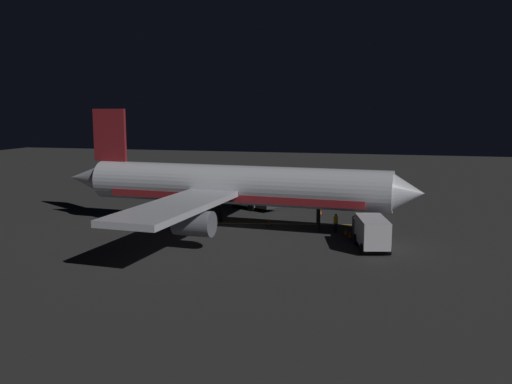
% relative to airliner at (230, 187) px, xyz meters
% --- Properties ---
extents(ground_plane, '(180.00, 180.00, 0.20)m').
position_rel_airliner_xyz_m(ground_plane, '(0.04, 0.60, -4.02)').
color(ground_plane, '#2F2F2F').
extents(apron_guide_stripe, '(3.77, 18.20, 0.01)m').
position_rel_airliner_xyz_m(apron_guide_stripe, '(-2.60, 4.60, -3.92)').
color(apron_guide_stripe, gold).
rests_on(apron_guide_stripe, ground_plane).
extents(airliner, '(35.24, 35.83, 11.24)m').
position_rel_airliner_xyz_m(airliner, '(0.00, 0.00, 0.00)').
color(airliner, silver).
rests_on(airliner, ground_plane).
extents(baggage_truck, '(6.79, 3.51, 2.59)m').
position_rel_airliner_xyz_m(baggage_truck, '(4.87, 13.50, -2.59)').
color(baggage_truck, silver).
rests_on(baggage_truck, ground_plane).
extents(catering_truck, '(4.57, 5.76, 2.22)m').
position_rel_airliner_xyz_m(catering_truck, '(-9.67, -0.17, -2.76)').
color(catering_truck, silver).
rests_on(catering_truck, ground_plane).
extents(ground_crew_worker, '(0.40, 0.40, 1.74)m').
position_rel_airliner_xyz_m(ground_crew_worker, '(-0.15, 10.11, -3.03)').
color(ground_crew_worker, black).
rests_on(ground_crew_worker, ground_plane).
extents(traffic_cone_near_left, '(0.50, 0.50, 0.55)m').
position_rel_airliner_xyz_m(traffic_cone_near_left, '(0.53, 11.12, -3.67)').
color(traffic_cone_near_left, '#EA590F').
rests_on(traffic_cone_near_left, ground_plane).
extents(traffic_cone_near_right, '(0.50, 0.50, 0.55)m').
position_rel_airliner_xyz_m(traffic_cone_near_right, '(-1.73, 3.47, -3.67)').
color(traffic_cone_near_right, '#EA590F').
rests_on(traffic_cone_near_right, ground_plane).
extents(traffic_cone_under_wing, '(0.50, 0.50, 0.55)m').
position_rel_airliner_xyz_m(traffic_cone_under_wing, '(-8.43, 7.58, -3.67)').
color(traffic_cone_under_wing, '#EA590F').
rests_on(traffic_cone_under_wing, ground_plane).
extents(traffic_cone_far, '(0.50, 0.50, 0.55)m').
position_rel_airliner_xyz_m(traffic_cone_far, '(1.77, 11.57, -3.67)').
color(traffic_cone_far, '#EA590F').
rests_on(traffic_cone_far, ground_plane).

